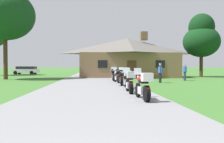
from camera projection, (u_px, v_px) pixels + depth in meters
name	position (u px, v px, depth m)	size (l,w,h in m)	color
ground_plane	(93.00, 83.00, 21.13)	(500.00, 500.00, 0.00)	#386628
asphalt_driveway	(93.00, 84.00, 19.13)	(6.40, 80.00, 0.06)	slate
motorcycle_red_nearest_to_camera	(143.00, 86.00, 9.85)	(0.66, 2.08, 1.30)	black
motorcycle_black_second_in_row	(129.00, 82.00, 12.54)	(0.66, 2.08, 1.30)	black
motorcycle_blue_third_in_row	(127.00, 79.00, 15.03)	(0.66, 2.08, 1.30)	black
motorcycle_yellow_fourth_in_row	(122.00, 78.00, 17.50)	(0.80, 2.08, 1.30)	black
motorcycle_silver_fifth_in_row	(117.00, 76.00, 20.33)	(0.73, 2.08, 1.30)	black
motorcycle_blue_farthest_in_row	(113.00, 75.00, 23.01)	(0.66, 2.08, 1.30)	black
stone_lodge	(127.00, 57.00, 32.23)	(12.97, 7.98, 6.03)	brown
bystander_blue_shirt_near_lodge	(185.00, 71.00, 24.06)	(0.27, 0.55, 1.69)	navy
bystander_blue_shirt_beside_signpost	(160.00, 72.00, 20.96)	(0.27, 0.55, 1.69)	black
tree_left_near	(5.00, 8.00, 26.18)	(6.36, 6.36, 11.90)	#422D19
tree_right_of_lodge	(201.00, 37.00, 32.15)	(4.80, 4.80, 8.41)	#422D19
parked_white_suv_far_left	(26.00, 70.00, 42.69)	(4.76, 2.28, 1.40)	silver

